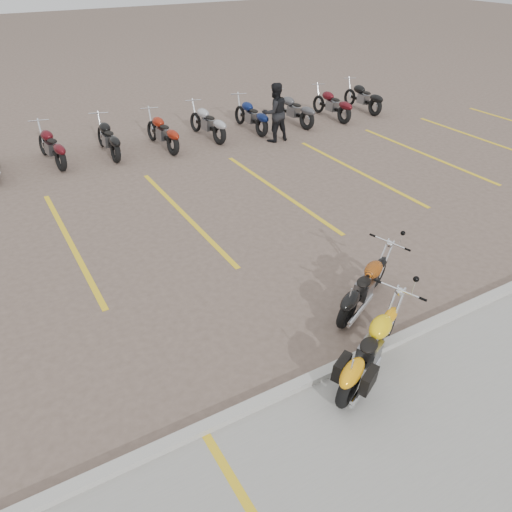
{
  "coord_description": "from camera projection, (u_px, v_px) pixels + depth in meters",
  "views": [
    {
      "loc": [
        -3.91,
        -6.18,
        5.58
      ],
      "look_at": [
        -0.05,
        0.46,
        0.75
      ],
      "focal_mm": 35.0,
      "sensor_mm": 36.0,
      "label": 1
    }
  ],
  "objects": [
    {
      "name": "concrete_apron",
      "position": [
        471.0,
        502.0,
        5.87
      ],
      "size": [
        60.0,
        5.0,
        0.01
      ],
      "primitive_type": "cube",
      "color": "#9E9B93",
      "rests_on": "ground"
    },
    {
      "name": "parking_stripes",
      "position": [
        184.0,
        214.0,
        12.09
      ],
      "size": [
        38.0,
        5.5,
        0.01
      ],
      "primitive_type": null,
      "color": "yellow",
      "rests_on": "ground"
    },
    {
      "name": "ground",
      "position": [
        271.0,
        301.0,
        9.16
      ],
      "size": [
        100.0,
        100.0,
        0.0
      ],
      "primitive_type": "plane",
      "color": "#745F53",
      "rests_on": "ground"
    },
    {
      "name": "bg_bike_row",
      "position": [
        108.0,
        139.0,
        15.11
      ],
      "size": [
        20.58,
        2.04,
        1.1
      ],
      "color": "black",
      "rests_on": "ground"
    },
    {
      "name": "curb",
      "position": [
        339.0,
        366.0,
        7.67
      ],
      "size": [
        60.0,
        0.18,
        0.12
      ],
      "primitive_type": "cube",
      "color": "#ADAAA3",
      "rests_on": "ground"
    },
    {
      "name": "person_b",
      "position": [
        275.0,
        112.0,
        16.11
      ],
      "size": [
        0.92,
        0.72,
        1.87
      ],
      "primitive_type": "imported",
      "rotation": [
        0.0,
        0.0,
        3.13
      ],
      "color": "black",
      "rests_on": "ground"
    },
    {
      "name": "yellow_cruiser",
      "position": [
        367.0,
        352.0,
        7.4
      ],
      "size": [
        1.93,
        1.06,
        0.86
      ],
      "rotation": [
        0.07,
        0.0,
        0.46
      ],
      "color": "black",
      "rests_on": "ground"
    },
    {
      "name": "flame_cruiser",
      "position": [
        361.0,
        289.0,
        8.81
      ],
      "size": [
        1.81,
        0.97,
        0.81
      ],
      "rotation": [
        0.12,
        0.0,
        0.45
      ],
      "color": "black",
      "rests_on": "ground"
    }
  ]
}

